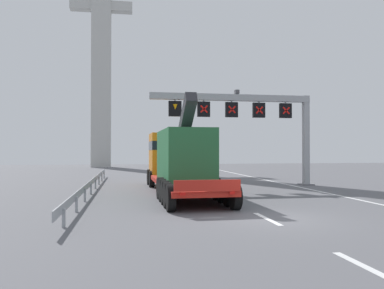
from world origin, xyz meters
name	(u,v)px	position (x,y,z in m)	size (l,w,h in m)	color
ground	(273,219)	(0.00, 0.00, 0.00)	(112.00, 112.00, 0.00)	#5B5B60
lane_markings	(179,176)	(-0.22, 23.79, 0.01)	(0.20, 62.19, 0.01)	silver
edge_line_right	(294,186)	(6.20, 12.00, 0.01)	(0.20, 63.00, 0.01)	silver
overhead_lane_gantry	(250,112)	(3.24, 12.58, 5.15)	(11.61, 0.90, 6.66)	#9EA0A5
heavy_haul_truck_red	(177,158)	(-2.23, 9.60, 1.99)	(3.18, 14.10, 5.30)	red
guardrail_left	(92,182)	(-7.24, 10.64, 0.56)	(0.13, 25.28, 0.76)	#999EA3
bridge_pylon_distant	(101,35)	(-8.98, 45.18, 19.58)	(9.00, 2.00, 38.38)	#B7B7B2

